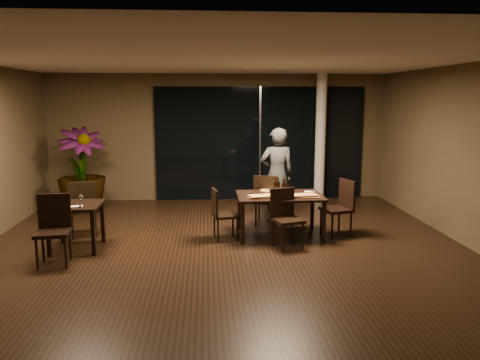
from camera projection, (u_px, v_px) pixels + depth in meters
The scene contains 32 objects.
ground at pixel (225, 251), 7.52m from camera, with size 8.00×8.00×0.00m, color black.
wall_back at pixel (218, 137), 11.24m from camera, with size 8.00×0.10×3.00m, color #483C26.
wall_front at pixel (247, 233), 3.28m from camera, with size 8.00×0.10×3.00m, color #483C26.
wall_right at pixel (475, 157), 7.55m from camera, with size 0.10×8.00×3.00m, color #483C26.
ceiling at pixel (224, 58), 7.00m from camera, with size 8.00×8.00×0.04m, color silver.
window_panel at pixel (260, 144), 11.25m from camera, with size 5.00×0.06×2.70m, color black.
column at pixel (320, 138), 11.02m from camera, with size 0.24×0.24×3.00m, color silver.
main_table at pixel (280, 199), 8.26m from camera, with size 1.50×1.00×0.75m.
side_table at pixel (76, 212), 7.54m from camera, with size 0.80×0.80×0.75m.
chair_main_far at pixel (267, 198), 8.92m from camera, with size 0.57×0.57×1.00m.
chair_main_near at pixel (285, 214), 7.73m from camera, with size 0.56×0.56×0.96m.
chair_main_left at pixel (221, 211), 8.08m from camera, with size 0.48×0.48×0.90m.
chair_main_right at pixel (341, 205), 8.33m from camera, with size 0.58×0.58×1.00m.
chair_side_far at pixel (83, 206), 8.20m from camera, with size 0.59×0.59×1.01m.
chair_side_near at pixel (54, 225), 6.91m from camera, with size 0.53×0.53×1.03m.
diner at pixel (277, 175), 9.30m from camera, with size 0.63×0.42×1.86m, color #2F3235.
potted_plant at pixel (81, 170), 10.07m from camera, with size 0.99×0.99×1.81m, color #234D19.
pizza_board_left at pixel (263, 197), 8.03m from camera, with size 0.54×0.27×0.01m, color #472B16.
pizza_board_right at pixel (302, 196), 8.09m from camera, with size 0.61×0.31×0.01m, color #4D2F18.
oblong_pizza_left at pixel (263, 196), 8.03m from camera, with size 0.46×0.21×0.02m, color #671A09, non-canonical shape.
oblong_pizza_right at pixel (302, 195), 8.09m from camera, with size 0.50×0.23×0.02m, color maroon, non-canonical shape.
round_pizza at pixel (268, 191), 8.56m from camera, with size 0.30×0.30×0.01m, color #BB3D14.
bottle_a at pixel (275, 186), 8.28m from camera, with size 0.06×0.06×0.29m, color black, non-canonical shape.
bottle_b at pixel (283, 187), 8.27m from camera, with size 0.06×0.06×0.27m, color black, non-canonical shape.
bottle_c at pixel (278, 186), 8.30m from camera, with size 0.07×0.07×0.30m, color black, non-canonical shape.
tumbler_left at pixel (268, 191), 8.33m from camera, with size 0.08×0.08×0.10m, color white.
tumbler_right at pixel (292, 191), 8.35m from camera, with size 0.07×0.07×0.08m, color white.
napkin_near at pixel (311, 195), 8.22m from camera, with size 0.18×0.10×0.01m, color silver.
napkin_far at pixel (310, 192), 8.47m from camera, with size 0.18×0.10×0.01m, color white.
wine_glass_a at pixel (67, 198), 7.56m from camera, with size 0.07×0.07×0.16m, color white, non-canonical shape.
wine_glass_b at pixel (81, 200), 7.42m from camera, with size 0.07×0.07×0.16m, color white, non-canonical shape.
side_napkin at pixel (76, 206), 7.33m from camera, with size 0.18×0.11×0.01m, color white.
Camera 1 is at (-0.28, -7.21, 2.44)m, focal length 35.00 mm.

